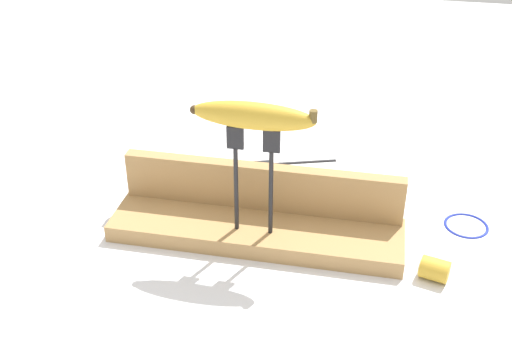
{
  "coord_description": "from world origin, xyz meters",
  "views": [
    {
      "loc": [
        0.17,
        -0.85,
        0.64
      ],
      "look_at": [
        0.0,
        0.0,
        0.13
      ],
      "focal_mm": 45.2,
      "sensor_mm": 36.0,
      "label": 1
    }
  ],
  "objects_px": {
    "fork_stand_center": "(253,172)",
    "wire_coil": "(466,225)",
    "banana_raised_center": "(253,116)",
    "fork_fallen_near": "(283,162)",
    "banana_chunk_far": "(434,269)",
    "banana_chunk_near": "(211,175)"
  },
  "relations": [
    {
      "from": "banana_chunk_near",
      "to": "banana_chunk_far",
      "type": "xyz_separation_m",
      "value": [
        0.4,
        -0.2,
        0.0
      ]
    },
    {
      "from": "wire_coil",
      "to": "banana_chunk_near",
      "type": "bearing_deg",
      "value": 174.08
    },
    {
      "from": "banana_raised_center",
      "to": "banana_chunk_far",
      "type": "bearing_deg",
      "value": -5.59
    },
    {
      "from": "fork_fallen_near",
      "to": "banana_chunk_near",
      "type": "height_order",
      "value": "banana_chunk_near"
    },
    {
      "from": "banana_raised_center",
      "to": "wire_coil",
      "type": "relative_size",
      "value": 2.55
    },
    {
      "from": "fork_stand_center",
      "to": "banana_raised_center",
      "type": "xyz_separation_m",
      "value": [
        -0.0,
        0.0,
        0.09
      ]
    },
    {
      "from": "banana_raised_center",
      "to": "fork_fallen_near",
      "type": "bearing_deg",
      "value": 89.11
    },
    {
      "from": "fork_fallen_near",
      "to": "banana_chunk_far",
      "type": "xyz_separation_m",
      "value": [
        0.28,
        -0.3,
        0.01
      ]
    },
    {
      "from": "banana_raised_center",
      "to": "fork_fallen_near",
      "type": "distance_m",
      "value": 0.35
    },
    {
      "from": "fork_stand_center",
      "to": "banana_chunk_near",
      "type": "relative_size",
      "value": 3.04
    },
    {
      "from": "banana_chunk_near",
      "to": "banana_raised_center",
      "type": "bearing_deg",
      "value": -55.49
    },
    {
      "from": "banana_chunk_near",
      "to": "wire_coil",
      "type": "xyz_separation_m",
      "value": [
        0.46,
        -0.05,
        -0.01
      ]
    },
    {
      "from": "fork_stand_center",
      "to": "wire_coil",
      "type": "height_order",
      "value": "fork_stand_center"
    },
    {
      "from": "banana_chunk_near",
      "to": "wire_coil",
      "type": "distance_m",
      "value": 0.46
    },
    {
      "from": "fork_stand_center",
      "to": "fork_fallen_near",
      "type": "relative_size",
      "value": 1.13
    },
    {
      "from": "fork_stand_center",
      "to": "wire_coil",
      "type": "bearing_deg",
      "value": 19.65
    },
    {
      "from": "banana_raised_center",
      "to": "wire_coil",
      "type": "xyz_separation_m",
      "value": [
        0.34,
        0.12,
        -0.23
      ]
    },
    {
      "from": "wire_coil",
      "to": "banana_chunk_far",
      "type": "bearing_deg",
      "value": -111.95
    },
    {
      "from": "fork_fallen_near",
      "to": "wire_coil",
      "type": "distance_m",
      "value": 0.37
    },
    {
      "from": "banana_raised_center",
      "to": "banana_chunk_near",
      "type": "distance_m",
      "value": 0.3
    },
    {
      "from": "banana_raised_center",
      "to": "banana_chunk_far",
      "type": "xyz_separation_m",
      "value": [
        0.28,
        -0.03,
        -0.22
      ]
    },
    {
      "from": "banana_raised_center",
      "to": "fork_fallen_near",
      "type": "relative_size",
      "value": 1.17
    }
  ]
}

